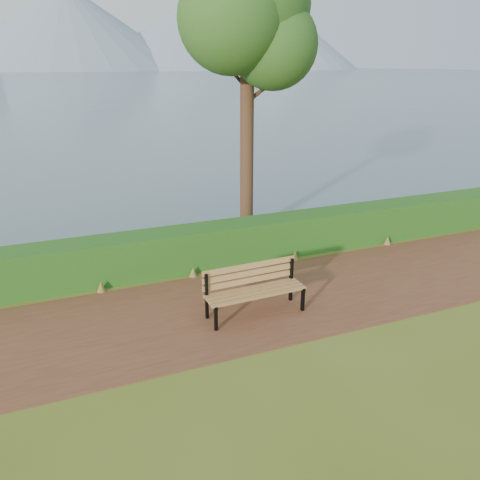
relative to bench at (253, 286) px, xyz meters
name	(u,v)px	position (x,y,z in m)	size (l,w,h in m)	color
ground	(273,307)	(0.46, 0.03, -0.58)	(140.00, 140.00, 0.00)	#545F1B
path	(267,301)	(0.46, 0.33, -0.57)	(40.00, 3.40, 0.01)	brown
hedge	(229,243)	(0.46, 2.63, -0.08)	(32.00, 0.85, 1.00)	#1E4614
water	(49,74)	(0.46, 260.03, -0.57)	(700.00, 510.00, 0.00)	#435B6C
mountains	(27,31)	(-8.71, 406.08, 27.12)	(585.00, 190.00, 70.00)	gray
bench	(253,286)	(0.00, 0.00, 0.00)	(2.03, 0.66, 1.01)	black
tree	(248,13)	(1.61, 4.21, 5.29)	(3.74, 3.51, 7.90)	#341D15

